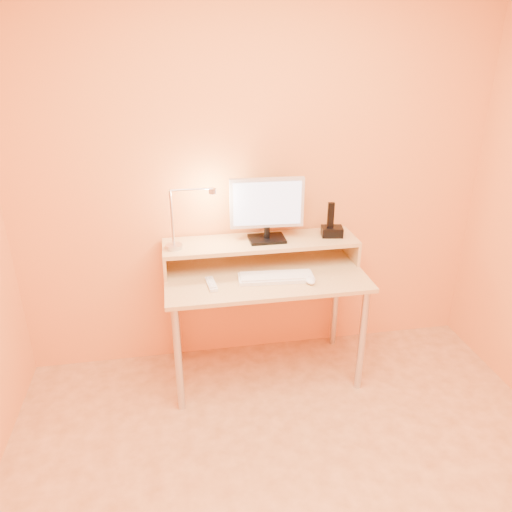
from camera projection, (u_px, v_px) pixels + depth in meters
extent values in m
cube|color=orange|center=(256.00, 175.00, 3.01)|extent=(3.00, 0.04, 2.50)
cylinder|color=silver|center=(178.00, 360.00, 2.77)|extent=(0.04, 0.04, 0.69)
cylinder|color=silver|center=(362.00, 341.00, 2.95)|extent=(0.04, 0.04, 0.69)
cylinder|color=silver|center=(176.00, 315.00, 3.22)|extent=(0.04, 0.04, 0.69)
cylinder|color=silver|center=(335.00, 301.00, 3.40)|extent=(0.04, 0.04, 0.69)
cube|color=tan|center=(265.00, 276.00, 2.94)|extent=(1.20, 0.60, 0.02)
cube|color=tan|center=(165.00, 261.00, 2.95)|extent=(0.02, 0.30, 0.14)
cube|color=tan|center=(351.00, 248.00, 3.14)|extent=(0.02, 0.30, 0.14)
cube|color=tan|center=(261.00, 242.00, 3.01)|extent=(1.20, 0.30, 0.02)
cube|color=black|center=(267.00, 239.00, 3.01)|extent=(0.22, 0.16, 0.02)
cylinder|color=black|center=(267.00, 232.00, 2.99)|extent=(0.04, 0.04, 0.07)
cube|color=#BCBCBC|center=(267.00, 203.00, 2.92)|extent=(0.45, 0.06, 0.31)
cube|color=black|center=(266.00, 202.00, 2.94)|extent=(0.40, 0.03, 0.26)
cube|color=#BCD2FF|center=(268.00, 204.00, 2.91)|extent=(0.41, 0.03, 0.26)
cylinder|color=silver|center=(174.00, 246.00, 2.89)|extent=(0.10, 0.10, 0.02)
cylinder|color=silver|center=(172.00, 218.00, 2.82)|extent=(0.01, 0.01, 0.33)
cylinder|color=silver|center=(191.00, 189.00, 2.77)|extent=(0.24, 0.01, 0.01)
cylinder|color=silver|center=(212.00, 191.00, 2.79)|extent=(0.04, 0.04, 0.03)
cylinder|color=#FFEAC6|center=(212.00, 194.00, 2.80)|extent=(0.03, 0.03, 0.00)
cube|color=black|center=(332.00, 231.00, 3.06)|extent=(0.14, 0.12, 0.06)
cube|color=black|center=(331.00, 215.00, 3.02)|extent=(0.04, 0.03, 0.16)
cube|color=#3169FF|center=(341.00, 234.00, 3.03)|extent=(0.01, 0.00, 0.04)
cube|color=silver|center=(276.00, 278.00, 2.87)|extent=(0.45, 0.17, 0.02)
ellipsoid|color=white|center=(310.00, 280.00, 2.83)|extent=(0.06, 0.10, 0.03)
cube|color=silver|center=(211.00, 284.00, 2.80)|extent=(0.06, 0.17, 0.02)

